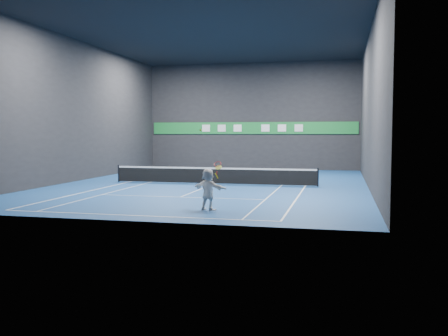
% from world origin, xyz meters
% --- Properties ---
extents(ground, '(26.00, 26.00, 0.00)m').
position_xyz_m(ground, '(0.00, 0.00, 0.00)').
color(ground, navy).
rests_on(ground, ground).
extents(ceiling, '(26.00, 26.00, 0.00)m').
position_xyz_m(ceiling, '(0.00, 0.00, 9.00)').
color(ceiling, black).
rests_on(ceiling, ground).
extents(wall_back, '(18.00, 0.10, 9.00)m').
position_xyz_m(wall_back, '(0.00, 13.00, 4.50)').
color(wall_back, black).
rests_on(wall_back, ground).
extents(wall_front, '(18.00, 0.10, 9.00)m').
position_xyz_m(wall_front, '(0.00, -13.00, 4.50)').
color(wall_front, black).
rests_on(wall_front, ground).
extents(wall_left, '(0.10, 26.00, 9.00)m').
position_xyz_m(wall_left, '(-9.00, 0.00, 4.50)').
color(wall_left, black).
rests_on(wall_left, ground).
extents(wall_right, '(0.10, 26.00, 9.00)m').
position_xyz_m(wall_right, '(9.00, 0.00, 4.50)').
color(wall_right, black).
rests_on(wall_right, ground).
extents(baseline_near, '(10.98, 0.08, 0.01)m').
position_xyz_m(baseline_near, '(0.00, -11.89, 0.00)').
color(baseline_near, white).
rests_on(baseline_near, ground).
extents(baseline_far, '(10.98, 0.08, 0.01)m').
position_xyz_m(baseline_far, '(0.00, 11.89, 0.00)').
color(baseline_far, white).
rests_on(baseline_far, ground).
extents(sideline_doubles_left, '(0.08, 23.78, 0.01)m').
position_xyz_m(sideline_doubles_left, '(-5.49, 0.00, 0.00)').
color(sideline_doubles_left, white).
rests_on(sideline_doubles_left, ground).
extents(sideline_doubles_right, '(0.08, 23.78, 0.01)m').
position_xyz_m(sideline_doubles_right, '(5.49, 0.00, 0.00)').
color(sideline_doubles_right, white).
rests_on(sideline_doubles_right, ground).
extents(sideline_singles_left, '(0.06, 23.78, 0.01)m').
position_xyz_m(sideline_singles_left, '(-4.11, 0.00, 0.00)').
color(sideline_singles_left, white).
rests_on(sideline_singles_left, ground).
extents(sideline_singles_right, '(0.06, 23.78, 0.01)m').
position_xyz_m(sideline_singles_right, '(4.11, 0.00, 0.00)').
color(sideline_singles_right, white).
rests_on(sideline_singles_right, ground).
extents(service_line_near, '(8.23, 0.06, 0.01)m').
position_xyz_m(service_line_near, '(0.00, -6.40, 0.00)').
color(service_line_near, white).
rests_on(service_line_near, ground).
extents(service_line_far, '(8.23, 0.06, 0.01)m').
position_xyz_m(service_line_far, '(0.00, 6.40, 0.00)').
color(service_line_far, white).
rests_on(service_line_far, ground).
extents(center_service_line, '(0.06, 12.80, 0.01)m').
position_xyz_m(center_service_line, '(0.00, 0.00, 0.00)').
color(center_service_line, white).
rests_on(center_service_line, ground).
extents(player, '(1.62, 1.06, 1.67)m').
position_xyz_m(player, '(2.36, -10.00, 0.84)').
color(player, white).
rests_on(player, ground).
extents(tennis_ball, '(0.07, 0.07, 0.07)m').
position_xyz_m(tennis_ball, '(2.02, -9.88, 3.19)').
color(tennis_ball, '#C1D223').
rests_on(tennis_ball, player).
extents(tennis_net, '(12.50, 0.10, 1.07)m').
position_xyz_m(tennis_net, '(0.00, 0.00, 0.54)').
color(tennis_net, black).
rests_on(tennis_net, ground).
extents(sponsor_banner, '(17.64, 0.11, 1.00)m').
position_xyz_m(sponsor_banner, '(0.00, 12.93, 3.50)').
color(sponsor_banner, '#1B7F34').
rests_on(sponsor_banner, wall_back).
extents(tennis_racket, '(0.42, 0.34, 0.72)m').
position_xyz_m(tennis_racket, '(2.74, -9.95, 1.76)').
color(tennis_racket, '#B01212').
rests_on(tennis_racket, player).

